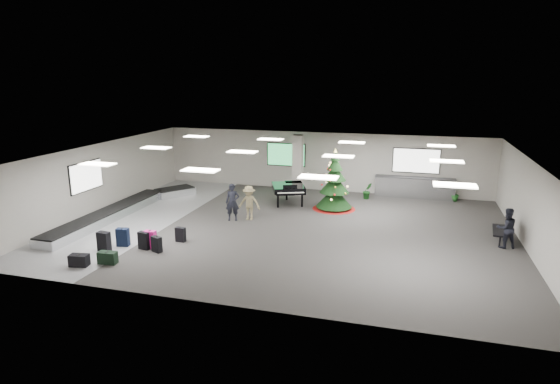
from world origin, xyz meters
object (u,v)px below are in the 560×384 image
(baggage_carousel, at_px, (124,209))
(service_counter, at_px, (414,187))
(potted_plant_left, at_px, (367,191))
(traveler_a, at_px, (233,202))
(traveler_bench, at_px, (506,228))
(traveler_b, at_px, (249,203))
(christmas_tree, at_px, (334,188))
(bench, at_px, (503,228))
(grand_piano, at_px, (288,188))
(pink_suitcase, at_px, (150,239))
(potted_plant_right, at_px, (455,193))

(baggage_carousel, relative_size, service_counter, 2.40)
(potted_plant_left, bearing_deg, traveler_a, -135.06)
(potted_plant_left, bearing_deg, traveler_bench, -45.55)
(traveler_b, distance_m, traveler_bench, 10.29)
(christmas_tree, relative_size, potted_plant_left, 3.37)
(traveler_bench, bearing_deg, bench, -110.77)
(bench, height_order, traveler_a, traveler_a)
(baggage_carousel, height_order, grand_piano, grand_piano)
(christmas_tree, relative_size, traveler_a, 1.77)
(traveler_b, height_order, potted_plant_left, traveler_b)
(baggage_carousel, height_order, christmas_tree, christmas_tree)
(service_counter, xyz_separation_m, grand_piano, (-5.99, -2.95, 0.24))
(christmas_tree, bearing_deg, potted_plant_left, 59.39)
(pink_suitcase, height_order, bench, bench)
(bench, bearing_deg, service_counter, 126.27)
(traveler_b, distance_m, potted_plant_left, 6.86)
(grand_piano, bearing_deg, potted_plant_left, 6.72)
(christmas_tree, xyz_separation_m, traveler_a, (-3.98, -3.03, -0.18))
(traveler_bench, bearing_deg, baggage_carousel, -18.20)
(pink_suitcase, distance_m, bench, 13.35)
(christmas_tree, xyz_separation_m, traveler_bench, (6.95, -3.42, -0.24))
(christmas_tree, distance_m, traveler_b, 4.30)
(traveler_a, bearing_deg, christmas_tree, 21.51)
(service_counter, distance_m, bench, 6.82)
(christmas_tree, relative_size, potted_plant_right, 3.69)
(christmas_tree, xyz_separation_m, grand_piano, (-2.32, 0.28, -0.21))
(pink_suitcase, bearing_deg, grand_piano, 65.17)
(pink_suitcase, distance_m, potted_plant_left, 11.67)
(baggage_carousel, relative_size, bench, 6.09)
(service_counter, bearing_deg, traveler_b, -139.49)
(service_counter, height_order, grand_piano, grand_piano)
(potted_plant_right, bearing_deg, bench, -77.08)
(christmas_tree, bearing_deg, potted_plant_right, 28.62)
(pink_suitcase, relative_size, traveler_a, 0.42)
(baggage_carousel, xyz_separation_m, potted_plant_right, (14.82, 6.58, 0.18))
(baggage_carousel, distance_m, potted_plant_left, 12.01)
(grand_piano, height_order, potted_plant_right, grand_piano)
(traveler_a, bearing_deg, grand_piano, 47.70)
(grand_piano, bearing_deg, baggage_carousel, -172.88)
(bench, distance_m, traveler_bench, 0.72)
(potted_plant_right, bearing_deg, christmas_tree, -151.38)
(grand_piano, distance_m, potted_plant_right, 8.45)
(potted_plant_right, bearing_deg, grand_piano, -160.67)
(baggage_carousel, relative_size, grand_piano, 4.13)
(pink_suitcase, height_order, traveler_a, traveler_a)
(potted_plant_left, height_order, potted_plant_right, potted_plant_left)
(baggage_carousel, bearing_deg, service_counter, 27.67)
(potted_plant_left, xyz_separation_m, potted_plant_right, (4.29, 0.80, -0.04))
(service_counter, xyz_separation_m, traveler_a, (-7.65, -6.26, 0.28))
(service_counter, height_order, traveler_bench, traveler_bench)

